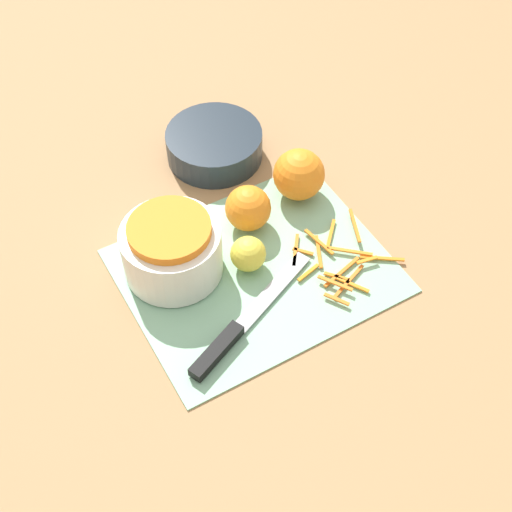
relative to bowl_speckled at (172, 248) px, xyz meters
name	(u,v)px	position (x,y,z in m)	size (l,w,h in m)	color
ground_plane	(256,271)	(0.10, -0.06, -0.05)	(4.00, 4.00, 0.00)	#9E754C
cutting_board	(256,270)	(0.10, -0.06, -0.05)	(0.38, 0.31, 0.01)	#84B793
bowl_speckled	(172,248)	(0.00, 0.00, 0.00)	(0.14, 0.14, 0.09)	silver
bowl_dark	(214,145)	(0.17, 0.19, -0.03)	(0.16, 0.16, 0.05)	#1E2833
knife	(232,335)	(0.02, -0.15, -0.04)	(0.25, 0.12, 0.02)	black
orange_left	(299,175)	(0.24, 0.04, 0.00)	(0.08, 0.08, 0.08)	orange
orange_right	(248,208)	(0.14, 0.02, -0.01)	(0.07, 0.07, 0.07)	orange
lemon	(248,254)	(0.10, -0.05, -0.02)	(0.05, 0.05, 0.05)	gold
peel_pile	(338,260)	(0.22, -0.11, -0.04)	(0.16, 0.15, 0.01)	orange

